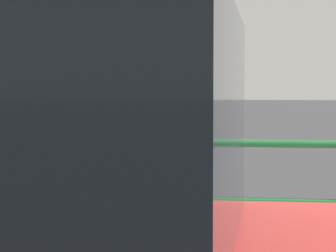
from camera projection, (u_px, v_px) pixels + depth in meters
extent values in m
cylinder|color=black|center=(204.00, 149.00, 3.73)|extent=(0.16, 0.16, 0.30)
sphere|color=silver|center=(204.00, 112.00, 3.73)|extent=(0.16, 0.16, 0.16)
cube|color=black|center=(201.00, 136.00, 3.65)|extent=(0.09, 0.01, 0.07)
cube|color=white|center=(201.00, 162.00, 3.65)|extent=(0.10, 0.02, 0.09)
cube|color=#2D478C|center=(123.00, 129.00, 4.04)|extent=(0.51, 0.41, 0.67)
sphere|color=brown|center=(123.00, 43.00, 4.02)|extent=(0.24, 0.24, 0.24)
cylinder|color=#2D478C|center=(85.00, 124.00, 4.20)|extent=(0.09, 0.09, 0.63)
cylinder|color=#2D478C|center=(180.00, 115.00, 3.97)|extent=(0.25, 0.36, 0.61)
cylinder|color=#1E602D|center=(241.00, 143.00, 6.00)|extent=(24.00, 0.06, 0.06)
cylinder|color=#1E602D|center=(241.00, 200.00, 6.02)|extent=(24.00, 0.05, 0.05)
cylinder|color=#1E602D|center=(105.00, 204.00, 6.18)|extent=(0.06, 0.06, 1.00)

